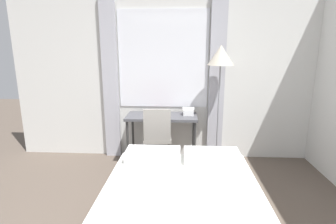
{
  "coord_description": "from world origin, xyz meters",
  "views": [
    {
      "loc": [
        0.1,
        -0.93,
        1.77
      ],
      "look_at": [
        -0.1,
        2.51,
        0.93
      ],
      "focal_mm": 28.0,
      "sensor_mm": 36.0,
      "label": 1
    }
  ],
  "objects_px": {
    "bed": "(181,221)",
    "standing_lamp": "(220,63)",
    "telephone": "(188,112)",
    "book": "(158,115)",
    "desk_chair": "(157,135)",
    "desk": "(162,120)"
  },
  "relations": [
    {
      "from": "bed",
      "to": "standing_lamp",
      "type": "bearing_deg",
      "value": 73.2
    },
    {
      "from": "telephone",
      "to": "book",
      "type": "bearing_deg",
      "value": -170.73
    },
    {
      "from": "desk_chair",
      "to": "standing_lamp",
      "type": "distance_m",
      "value": 1.37
    },
    {
      "from": "bed",
      "to": "standing_lamp",
      "type": "xyz_separation_m",
      "value": [
        0.53,
        1.75,
        1.31
      ]
    },
    {
      "from": "telephone",
      "to": "book",
      "type": "distance_m",
      "value": 0.46
    },
    {
      "from": "desk_chair",
      "to": "standing_lamp",
      "type": "relative_size",
      "value": 0.52
    },
    {
      "from": "bed",
      "to": "book",
      "type": "height_order",
      "value": "book"
    },
    {
      "from": "standing_lamp",
      "to": "book",
      "type": "bearing_deg",
      "value": 179.64
    },
    {
      "from": "desk_chair",
      "to": "telephone",
      "type": "xyz_separation_m",
      "value": [
        0.45,
        0.3,
        0.28
      ]
    },
    {
      "from": "bed",
      "to": "book",
      "type": "distance_m",
      "value": 1.88
    },
    {
      "from": "bed",
      "to": "book",
      "type": "xyz_separation_m",
      "value": [
        -0.37,
        1.76,
        0.54
      ]
    },
    {
      "from": "standing_lamp",
      "to": "telephone",
      "type": "height_order",
      "value": "standing_lamp"
    },
    {
      "from": "desk_chair",
      "to": "desk",
      "type": "bearing_deg",
      "value": 74.87
    },
    {
      "from": "standing_lamp",
      "to": "telephone",
      "type": "relative_size",
      "value": 10.1
    },
    {
      "from": "telephone",
      "to": "book",
      "type": "xyz_separation_m",
      "value": [
        -0.46,
        -0.07,
        -0.04
      ]
    },
    {
      "from": "desk",
      "to": "book",
      "type": "height_order",
      "value": "book"
    },
    {
      "from": "desk",
      "to": "bed",
      "type": "distance_m",
      "value": 1.86
    },
    {
      "from": "standing_lamp",
      "to": "telephone",
      "type": "xyz_separation_m",
      "value": [
        -0.44,
        0.08,
        -0.74
      ]
    },
    {
      "from": "desk_chair",
      "to": "bed",
      "type": "distance_m",
      "value": 1.6
    },
    {
      "from": "desk",
      "to": "desk_chair",
      "type": "xyz_separation_m",
      "value": [
        -0.05,
        -0.24,
        -0.15
      ]
    },
    {
      "from": "standing_lamp",
      "to": "telephone",
      "type": "bearing_deg",
      "value": 169.71
    },
    {
      "from": "bed",
      "to": "standing_lamp",
      "type": "relative_size",
      "value": 1.12
    }
  ]
}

